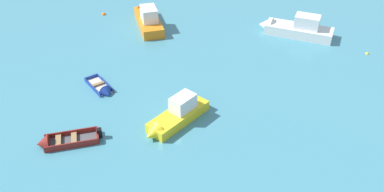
% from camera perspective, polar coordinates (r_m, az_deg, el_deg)
% --- Properties ---
extents(rowboat_maroon_outer_right, '(4.16, 1.98, 1.20)m').
position_cam_1_polar(rowboat_maroon_outer_right, '(26.46, -19.13, -6.36)').
color(rowboat_maroon_outer_right, '#4C4C51').
rests_on(rowboat_maroon_outer_right, ground_plane).
extents(rowboat_deep_blue_near_camera, '(2.67, 3.28, 1.05)m').
position_cam_1_polar(rowboat_deep_blue_near_camera, '(30.46, -12.76, 0.79)').
color(rowboat_deep_blue_near_camera, beige).
rests_on(rowboat_deep_blue_near_camera, ground_plane).
extents(motor_launch_yellow_back_row_center, '(4.79, 4.86, 2.06)m').
position_cam_1_polar(motor_launch_yellow_back_row_center, '(26.46, -2.52, -3.00)').
color(motor_launch_yellow_back_row_center, yellow).
rests_on(motor_launch_yellow_back_row_center, ground_plane).
extents(motor_launch_white_outer_left, '(7.18, 4.80, 2.51)m').
position_cam_1_polar(motor_launch_white_outer_left, '(39.22, 14.68, 9.62)').
color(motor_launch_white_outer_left, white).
rests_on(motor_launch_white_outer_left, ground_plane).
extents(motor_launch_orange_far_right, '(3.26, 7.24, 2.57)m').
position_cam_1_polar(motor_launch_orange_far_right, '(40.30, -6.52, 11.31)').
color(motor_launch_orange_far_right, orange).
rests_on(motor_launch_orange_far_right, ground_plane).
extents(mooring_buoy_far_field, '(0.32, 0.32, 0.32)m').
position_cam_1_polar(mooring_buoy_far_field, '(38.21, 24.26, 5.64)').
color(mooring_buoy_far_field, yellow).
rests_on(mooring_buoy_far_field, ground_plane).
extents(mooring_buoy_between_boats_right, '(0.45, 0.45, 0.45)m').
position_cam_1_polar(mooring_buoy_between_boats_right, '(43.65, -12.79, 11.55)').
color(mooring_buoy_between_boats_right, orange).
rests_on(mooring_buoy_between_boats_right, ground_plane).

